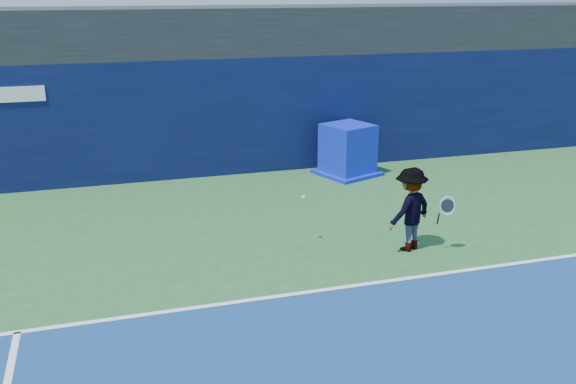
# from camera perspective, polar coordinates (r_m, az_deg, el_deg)

# --- Properties ---
(baseline) EXTENTS (24.00, 0.10, 0.01)m
(baseline) POSITION_cam_1_polar(r_m,az_deg,el_deg) (10.68, 4.97, -8.42)
(baseline) COLOR white
(baseline) RESTS_ON ground
(stadium_band) EXTENTS (36.00, 3.00, 1.20)m
(stadium_band) POSITION_cam_1_polar(r_m,az_deg,el_deg) (17.78, -5.09, 14.17)
(stadium_band) COLOR black
(stadium_band) RESTS_ON back_wall_assembly
(back_wall_assembly) EXTENTS (36.00, 1.03, 3.00)m
(back_wall_assembly) POSITION_cam_1_polar(r_m,az_deg,el_deg) (17.07, -4.21, 6.93)
(back_wall_assembly) COLOR #0A1038
(back_wall_assembly) RESTS_ON ground
(equipment_cart) EXTENTS (1.78, 1.78, 1.33)m
(equipment_cart) POSITION_cam_1_polar(r_m,az_deg,el_deg) (16.79, 5.32, 3.58)
(equipment_cart) COLOR #0D1DBE
(equipment_cart) RESTS_ON ground
(tennis_player) EXTENTS (1.32, 0.95, 1.58)m
(tennis_player) POSITION_cam_1_polar(r_m,az_deg,el_deg) (12.06, 10.82, -1.51)
(tennis_player) COLOR white
(tennis_player) RESTS_ON ground
(tennis_ball) EXTENTS (0.07, 0.07, 0.07)m
(tennis_ball) POSITION_cam_1_polar(r_m,az_deg,el_deg) (12.08, 1.39, -0.44)
(tennis_ball) COLOR #C8EB1A
(tennis_ball) RESTS_ON ground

